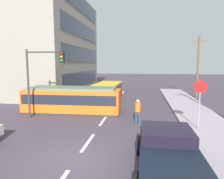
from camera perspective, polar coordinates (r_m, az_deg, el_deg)
ground_plane at (r=18.43m, az=-0.04°, el=-5.26°), size 120.00×120.00×0.00m
sidewalk_curb_right at (r=14.90m, az=24.49°, el=-8.71°), size 3.20×36.00×0.14m
lane_stripe_1 at (r=10.91m, az=-6.64°, el=-14.29°), size 0.16×2.40×0.01m
lane_stripe_2 at (r=14.61m, az=-2.45°, el=-8.62°), size 0.16×2.40×0.01m
lane_stripe_3 at (r=22.44m, az=1.57°, el=-2.97°), size 0.16×2.40×0.01m
lane_stripe_4 at (r=28.33m, az=3.08°, el=-0.82°), size 0.16×2.40×0.01m
corner_building at (r=31.54m, az=-22.39°, el=11.13°), size 15.87×17.40×12.80m
streetcar_tram at (r=17.15m, az=-10.85°, el=-2.66°), size 7.83×2.76×2.08m
city_bus at (r=23.50m, az=-1.11°, el=-0.01°), size 2.70×5.56×1.76m
pedestrian_crossing at (r=13.65m, az=7.17°, el=-5.74°), size 0.50×0.36×1.67m
pickup_truck_parked at (r=8.06m, az=15.13°, el=-16.47°), size 2.30×5.01×1.55m
parked_sedan_mid at (r=21.69m, az=-13.06°, el=-1.86°), size 2.06×4.52×1.19m
stop_sign at (r=13.03m, az=23.12°, el=-1.30°), size 0.76×0.07×2.88m
traffic_light_mast at (r=15.59m, az=-18.76°, el=5.05°), size 2.87×0.33×4.99m
utility_pole_mid at (r=25.65m, az=22.67°, el=6.05°), size 1.80×0.24×7.04m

